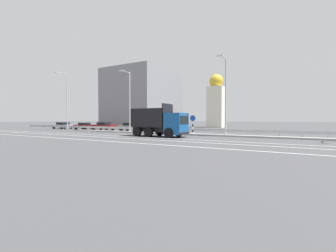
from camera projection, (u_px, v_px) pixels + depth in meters
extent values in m
plane|color=#424244|center=(171.00, 135.00, 26.86)|extent=(320.00, 320.00, 0.00)
cube|color=silver|center=(150.00, 138.00, 23.71)|extent=(69.38, 0.16, 0.01)
cube|color=silver|center=(138.00, 139.00, 21.95)|extent=(69.38, 0.16, 0.01)
cube|color=silver|center=(117.00, 142.00, 19.29)|extent=(69.38, 0.16, 0.01)
cube|color=gray|center=(178.00, 134.00, 28.47)|extent=(38.16, 1.10, 0.18)
cube|color=#9EA0A5|center=(181.00, 129.00, 29.21)|extent=(69.38, 0.04, 0.32)
cylinder|color=#ADADB2|center=(31.00, 127.00, 46.07)|extent=(0.09, 0.09, 0.62)
cylinder|color=#ADADB2|center=(37.00, 127.00, 45.05)|extent=(0.09, 0.09, 0.62)
cylinder|color=#ADADB2|center=(43.00, 127.00, 44.03)|extent=(0.09, 0.09, 0.62)
cylinder|color=#ADADB2|center=(49.00, 128.00, 43.00)|extent=(0.09, 0.09, 0.62)
cylinder|color=#ADADB2|center=(56.00, 128.00, 41.98)|extent=(0.09, 0.09, 0.62)
cylinder|color=#ADADB2|center=(63.00, 128.00, 40.96)|extent=(0.09, 0.09, 0.62)
cylinder|color=#ADADB2|center=(71.00, 128.00, 39.94)|extent=(0.09, 0.09, 0.62)
cylinder|color=#ADADB2|center=(79.00, 129.00, 38.92)|extent=(0.09, 0.09, 0.62)
cylinder|color=#ADADB2|center=(87.00, 129.00, 37.90)|extent=(0.09, 0.09, 0.62)
cylinder|color=#ADADB2|center=(96.00, 129.00, 36.88)|extent=(0.09, 0.09, 0.62)
cylinder|color=#ADADB2|center=(105.00, 129.00, 35.86)|extent=(0.09, 0.09, 0.62)
cylinder|color=#ADADB2|center=(115.00, 130.00, 34.83)|extent=(0.09, 0.09, 0.62)
cylinder|color=#ADADB2|center=(125.00, 130.00, 33.81)|extent=(0.09, 0.09, 0.62)
cylinder|color=#ADADB2|center=(136.00, 130.00, 32.79)|extent=(0.09, 0.09, 0.62)
cylinder|color=#ADADB2|center=(148.00, 131.00, 31.77)|extent=(0.09, 0.09, 0.62)
cylinder|color=#ADADB2|center=(161.00, 131.00, 30.75)|extent=(0.09, 0.09, 0.62)
cylinder|color=#ADADB2|center=(174.00, 132.00, 29.73)|extent=(0.09, 0.09, 0.62)
cylinder|color=#ADADB2|center=(189.00, 132.00, 28.71)|extent=(0.09, 0.09, 0.62)
cylinder|color=#ADADB2|center=(204.00, 132.00, 27.69)|extent=(0.09, 0.09, 0.62)
cylinder|color=#ADADB2|center=(221.00, 133.00, 26.66)|extent=(0.09, 0.09, 0.62)
cylinder|color=#ADADB2|center=(239.00, 134.00, 25.64)|extent=(0.09, 0.09, 0.62)
cylinder|color=#ADADB2|center=(258.00, 134.00, 24.62)|extent=(0.09, 0.09, 0.62)
cylinder|color=#ADADB2|center=(279.00, 135.00, 23.60)|extent=(0.09, 0.09, 0.62)
cylinder|color=#ADADB2|center=(302.00, 135.00, 22.58)|extent=(0.09, 0.09, 0.62)
cylinder|color=#ADADB2|center=(328.00, 136.00, 21.56)|extent=(0.09, 0.09, 0.62)
cube|color=#144C8C|center=(176.00, 124.00, 24.20)|extent=(1.92, 2.48, 2.30)
cube|color=black|center=(184.00, 120.00, 23.74)|extent=(0.07, 2.10, 0.86)
cube|color=black|center=(185.00, 133.00, 23.77)|extent=(0.15, 2.40, 0.24)
cube|color=black|center=(152.00, 129.00, 25.70)|extent=(4.40, 1.43, 0.53)
cube|color=black|center=(152.00, 127.00, 25.69)|extent=(4.25, 2.43, 0.12)
cube|color=black|center=(157.00, 117.00, 26.65)|extent=(4.20, 0.18, 1.99)
cube|color=black|center=(146.00, 117.00, 24.67)|extent=(4.20, 0.18, 1.99)
cube|color=black|center=(168.00, 115.00, 24.68)|extent=(0.15, 2.35, 2.48)
cube|color=black|center=(137.00, 117.00, 26.63)|extent=(0.15, 2.35, 1.99)
cylinder|color=black|center=(179.00, 132.00, 25.42)|extent=(1.05, 0.34, 1.04)
cylinder|color=black|center=(169.00, 133.00, 23.31)|extent=(1.05, 0.34, 1.04)
cylinder|color=black|center=(160.00, 131.00, 26.61)|extent=(1.05, 0.34, 1.04)
cylinder|color=black|center=(149.00, 132.00, 24.50)|extent=(1.05, 0.34, 1.04)
cylinder|color=black|center=(149.00, 131.00, 27.33)|extent=(1.05, 0.34, 1.04)
cylinder|color=black|center=(137.00, 132.00, 25.22)|extent=(1.05, 0.34, 1.04)
cylinder|color=white|center=(193.00, 134.00, 27.50)|extent=(0.16, 0.16, 0.34)
cylinder|color=black|center=(193.00, 131.00, 27.49)|extent=(0.16, 0.16, 0.34)
cylinder|color=white|center=(193.00, 128.00, 27.48)|extent=(0.16, 0.16, 0.34)
cylinder|color=black|center=(193.00, 125.00, 27.47)|extent=(0.16, 0.16, 0.34)
cylinder|color=white|center=(193.00, 123.00, 27.46)|extent=(0.16, 0.16, 0.34)
cylinder|color=#1E4CB2|center=(193.00, 118.00, 27.44)|extent=(0.71, 0.03, 0.71)
cylinder|color=white|center=(193.00, 118.00, 27.44)|extent=(0.77, 0.02, 0.77)
cylinder|color=#ADADB2|center=(67.00, 102.00, 39.07)|extent=(0.18, 0.18, 9.96)
cylinder|color=#ADADB2|center=(61.00, 73.00, 38.13)|extent=(0.25, 1.92, 0.10)
cube|color=silver|center=(56.00, 72.00, 37.34)|extent=(0.71, 0.26, 0.12)
cylinder|color=#ADADB2|center=(130.00, 102.00, 32.28)|extent=(0.18, 0.18, 8.73)
cylinder|color=#ADADB2|center=(125.00, 72.00, 31.22)|extent=(0.29, 2.03, 0.10)
cube|color=silver|center=(121.00, 71.00, 30.30)|extent=(0.72, 0.27, 0.12)
cylinder|color=#ADADB2|center=(226.00, 97.00, 25.45)|extent=(0.18, 0.18, 8.86)
cylinder|color=#ADADB2|center=(223.00, 57.00, 24.44)|extent=(0.19, 2.08, 0.10)
cube|color=silver|center=(220.00, 56.00, 23.57)|extent=(0.71, 0.23, 0.12)
cube|color=#A3A3A8|center=(62.00, 126.00, 45.09)|extent=(4.82, 1.93, 0.54)
cube|color=black|center=(63.00, 123.00, 45.01)|extent=(2.05, 1.63, 0.50)
cylinder|color=black|center=(54.00, 127.00, 45.03)|extent=(0.61, 0.22, 0.60)
cylinder|color=black|center=(61.00, 127.00, 46.53)|extent=(0.61, 0.22, 0.60)
cylinder|color=black|center=(64.00, 128.00, 43.67)|extent=(0.61, 0.22, 0.60)
cylinder|color=black|center=(71.00, 127.00, 45.16)|extent=(0.61, 0.22, 0.60)
cube|color=maroon|center=(84.00, 126.00, 42.49)|extent=(3.95, 1.97, 0.55)
cube|color=black|center=(84.00, 124.00, 42.43)|extent=(1.71, 1.63, 0.44)
cylinder|color=black|center=(76.00, 128.00, 42.28)|extent=(0.61, 0.23, 0.60)
cylinder|color=black|center=(83.00, 128.00, 43.77)|extent=(0.61, 0.23, 0.60)
cylinder|color=black|center=(85.00, 128.00, 41.23)|extent=(0.61, 0.23, 0.60)
cylinder|color=black|center=(92.00, 128.00, 42.72)|extent=(0.61, 0.23, 0.60)
cube|color=maroon|center=(103.00, 127.00, 39.73)|extent=(4.65, 1.90, 0.67)
cube|color=black|center=(104.00, 123.00, 39.65)|extent=(1.98, 1.61, 0.43)
cylinder|color=black|center=(94.00, 128.00, 39.66)|extent=(0.61, 0.22, 0.60)
cylinder|color=black|center=(101.00, 128.00, 41.15)|extent=(0.61, 0.22, 0.60)
cylinder|color=black|center=(106.00, 129.00, 38.34)|extent=(0.61, 0.22, 0.60)
cylinder|color=black|center=(113.00, 128.00, 39.82)|extent=(0.61, 0.22, 0.60)
cube|color=gray|center=(132.00, 127.00, 36.68)|extent=(4.88, 1.87, 0.60)
cube|color=black|center=(131.00, 124.00, 36.73)|extent=(2.06, 1.60, 0.46)
cylinder|color=black|center=(142.00, 129.00, 36.72)|extent=(0.60, 0.21, 0.60)
cylinder|color=black|center=(136.00, 130.00, 35.23)|extent=(0.60, 0.21, 0.60)
cylinder|color=black|center=(128.00, 129.00, 38.14)|extent=(0.60, 0.21, 0.60)
cylinder|color=black|center=(121.00, 129.00, 36.65)|extent=(0.60, 0.21, 0.60)
cube|color=#A3A3A8|center=(163.00, 128.00, 33.97)|extent=(4.00, 1.88, 0.62)
cube|color=black|center=(163.00, 124.00, 34.01)|extent=(1.70, 1.62, 0.48)
cylinder|color=black|center=(173.00, 130.00, 34.09)|extent=(0.60, 0.21, 0.60)
cylinder|color=black|center=(167.00, 131.00, 32.62)|extent=(0.60, 0.21, 0.60)
cylinder|color=black|center=(160.00, 130.00, 35.34)|extent=(0.60, 0.21, 0.60)
cylinder|color=black|center=(153.00, 130.00, 33.87)|extent=(0.60, 0.21, 0.60)
cube|color=gray|center=(144.00, 100.00, 52.31)|extent=(12.81, 15.80, 12.96)
cube|color=silver|center=(216.00, 107.00, 52.44)|extent=(3.60, 3.60, 9.47)
sphere|color=gold|center=(216.00, 81.00, 52.25)|extent=(3.24, 3.24, 3.24)
cone|color=gold|center=(216.00, 73.00, 52.19)|extent=(0.30, 0.30, 1.20)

